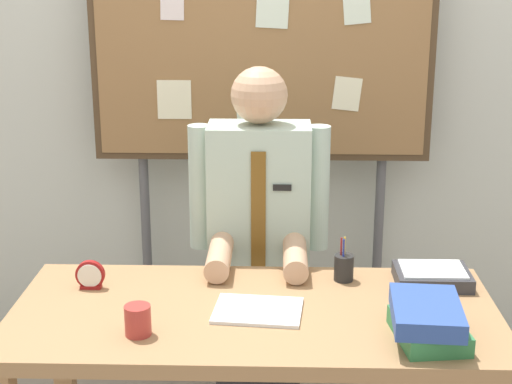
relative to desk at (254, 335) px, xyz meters
The scene contains 10 objects.
back_wall 1.45m from the desk, 90.00° to the left, with size 6.40×0.08×2.70m, color silver.
desk is the anchor object (origin of this frame).
person 0.59m from the desk, 90.00° to the left, with size 0.55×0.56×1.46m.
bulletin_board 1.33m from the desk, 90.00° to the left, with size 1.50×0.09×1.94m.
book_stack 0.58m from the desk, 20.01° to the right, with size 0.23×0.31×0.12m.
open_notebook 0.10m from the desk, 58.83° to the right, with size 0.28×0.22×0.01m, color white.
desk_clock 0.61m from the desk, 164.93° to the left, with size 0.10×0.04×0.10m.
coffee_mug 0.42m from the desk, 151.94° to the right, with size 0.08×0.08×0.10m, color #B23833.
pen_holder 0.43m from the desk, 39.04° to the left, with size 0.07×0.07×0.16m.
paper_tray 0.68m from the desk, 20.40° to the left, with size 0.26×0.20×0.06m.
Camera 1 is at (0.07, -2.34, 1.85)m, focal length 54.65 mm.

